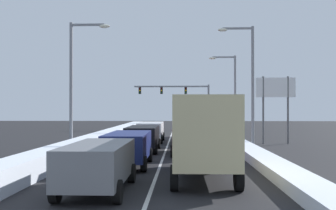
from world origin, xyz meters
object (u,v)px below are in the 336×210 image
box_truck_right_lane_nearest (203,133)px  street_lamp_right_near (248,76)px  suv_black_center_lane_third (143,136)px  suv_gray_center_lane_nearest (98,163)px  traffic_light_gantry (182,95)px  suv_maroon_right_lane_second (188,138)px  street_lamp_right_mid (231,89)px  suv_red_right_lane_fourth (190,128)px  street_lamp_left_mid (76,75)px  roadside_sign_right (276,95)px  suv_navy_center_lane_second (128,146)px  suv_charcoal_right_lane_third (187,131)px  suv_white_center_lane_fourth (151,130)px

box_truck_right_lane_nearest → street_lamp_right_near: (4.01, 12.53, 3.37)m
suv_black_center_lane_third → suv_gray_center_lane_nearest: bearing=-91.3°
box_truck_right_lane_nearest → traffic_light_gantry: bearing=91.1°
suv_maroon_right_lane_second → street_lamp_right_mid: (4.43, 13.52, 3.80)m
suv_red_right_lane_fourth → street_lamp_left_mid: bearing=-121.3°
roadside_sign_right → suv_navy_center_lane_second: bearing=-129.2°
traffic_light_gantry → street_lamp_left_mid: (-6.99, -29.48, 0.35)m
suv_navy_center_lane_second → suv_black_center_lane_third: (0.07, 6.82, 0.00)m
suv_charcoal_right_lane_third → roadside_sign_right: (7.24, 0.05, 3.00)m
suv_white_center_lane_fourth → traffic_light_gantry: (2.71, 21.39, 3.71)m
box_truck_right_lane_nearest → suv_maroon_right_lane_second: 8.59m
suv_white_center_lane_fourth → suv_gray_center_lane_nearest: bearing=-90.8°
box_truck_right_lane_nearest → suv_navy_center_lane_second: box_truck_right_lane_nearest is taller
suv_navy_center_lane_second → street_lamp_right_near: street_lamp_right_near is taller
suv_red_right_lane_fourth → street_lamp_right_near: 11.06m
roadside_sign_right → box_truck_right_lane_nearest: bearing=-113.1°
suv_maroon_right_lane_second → suv_charcoal_right_lane_third: same height
suv_maroon_right_lane_second → suv_white_center_lane_fourth: size_ratio=1.00×
suv_black_center_lane_third → street_lamp_left_mid: bearing=-168.3°
suv_navy_center_lane_second → street_lamp_right_near: bearing=50.8°
suv_gray_center_lane_nearest → suv_white_center_lane_fourth: size_ratio=1.00×
suv_charcoal_right_lane_third → suv_gray_center_lane_nearest: size_ratio=1.00×
suv_gray_center_lane_nearest → roadside_sign_right: roadside_sign_right is taller
suv_maroon_right_lane_second → traffic_light_gantry: 30.38m
street_lamp_right_near → suv_maroon_right_lane_second: bearing=-138.0°
traffic_light_gantry → street_lamp_right_near: (4.78, -26.15, 0.55)m
box_truck_right_lane_nearest → suv_navy_center_lane_second: bearing=137.3°
suv_maroon_right_lane_second → suv_gray_center_lane_nearest: (-3.34, -11.19, 0.00)m
street_lamp_left_mid → suv_black_center_lane_third: bearing=11.7°
suv_white_center_lane_fourth → traffic_light_gantry: 21.88m
suv_charcoal_right_lane_third → suv_maroon_right_lane_second: bearing=-90.0°
street_lamp_right_mid → suv_white_center_lane_fourth: bearing=-147.6°
suv_charcoal_right_lane_third → street_lamp_right_mid: 8.47m
suv_charcoal_right_lane_third → street_lamp_right_near: size_ratio=0.55×
street_lamp_right_near → street_lamp_right_mid: 9.53m
suv_black_center_lane_third → street_lamp_left_mid: (-4.28, -0.89, 4.06)m
street_lamp_right_near → roadside_sign_right: (2.81, 3.43, -1.25)m
suv_red_right_lane_fourth → street_lamp_right_mid: bearing=1.9°
suv_maroon_right_lane_second → suv_navy_center_lane_second: 6.12m
box_truck_right_lane_nearest → suv_black_center_lane_third: box_truck_right_lane_nearest is taller
suv_gray_center_lane_nearest → suv_maroon_right_lane_second: bearing=73.4°
suv_navy_center_lane_second → suv_black_center_lane_third: 6.82m
street_lamp_left_mid → suv_navy_center_lane_second: bearing=-54.6°
suv_navy_center_lane_second → suv_black_center_lane_third: size_ratio=1.00×
suv_maroon_right_lane_second → suv_white_center_lane_fourth: (-3.05, 8.77, 0.00)m
box_truck_right_lane_nearest → suv_maroon_right_lane_second: bearing=92.9°
suv_black_center_lane_third → street_lamp_left_mid: street_lamp_left_mid is taller
suv_charcoal_right_lane_third → suv_gray_center_lane_nearest: (-3.34, -18.58, 0.00)m
suv_white_center_lane_fourth → street_lamp_left_mid: street_lamp_left_mid is taller
box_truck_right_lane_nearest → suv_charcoal_right_lane_third: (-0.43, 15.92, -0.88)m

